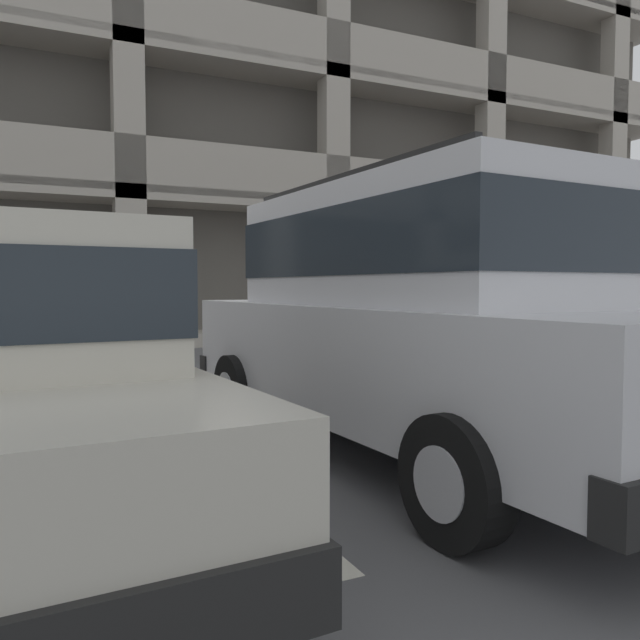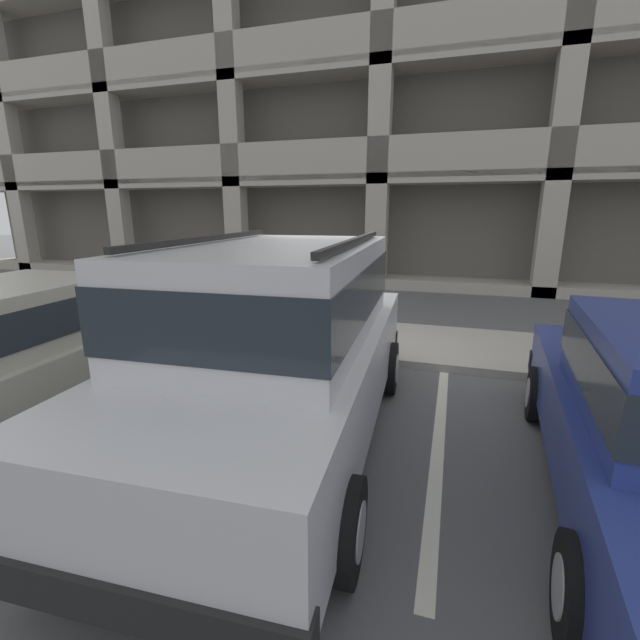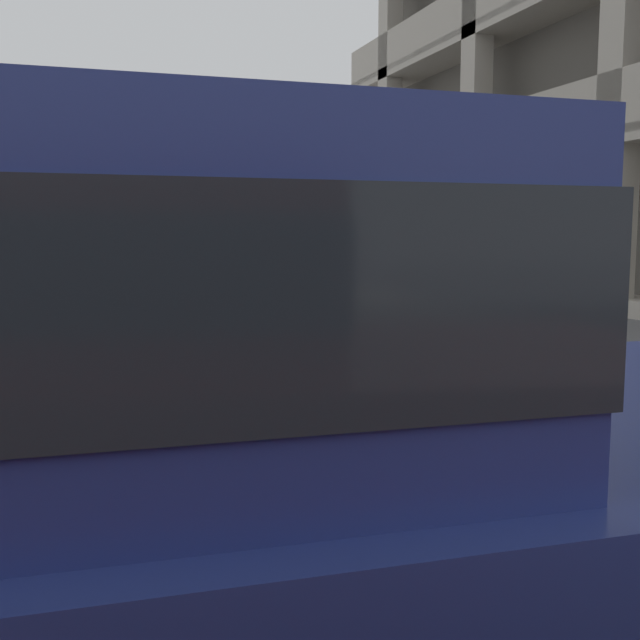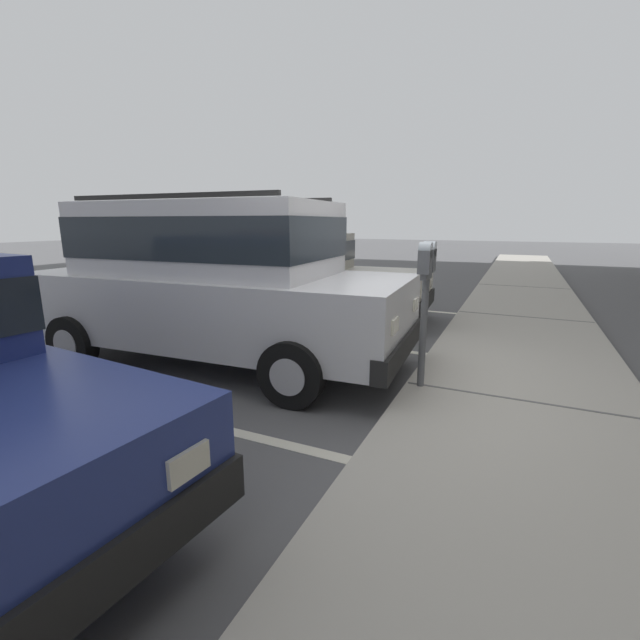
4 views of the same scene
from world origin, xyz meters
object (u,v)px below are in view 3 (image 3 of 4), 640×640
object	(u,v)px
dark_hatchback	(102,460)
parking_meter_near	(456,258)
silver_suv	(108,277)
red_sedan	(59,290)

from	to	relation	value
dark_hatchback	parking_meter_near	bearing A→B (deg)	142.47
parking_meter_near	silver_suv	bearing A→B (deg)	-91.33
silver_suv	dark_hatchback	xyz separation A→B (m)	(3.19, -0.25, -0.27)
red_sedan	parking_meter_near	distance (m)	4.14
parking_meter_near	red_sedan	bearing A→B (deg)	-135.60
silver_suv	parking_meter_near	world-z (taller)	silver_suv
dark_hatchback	parking_meter_near	world-z (taller)	parking_meter_near
red_sedan	parking_meter_near	size ratio (longest dim) A/B	3.17
dark_hatchback	red_sedan	bearing A→B (deg)	-174.89
silver_suv	red_sedan	world-z (taller)	silver_suv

